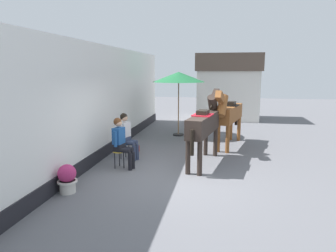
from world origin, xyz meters
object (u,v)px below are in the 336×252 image
at_px(flower_planter_near, 67,178).
at_px(satchel_bag, 137,149).
at_px(cafe_parasol, 179,77).
at_px(saddled_horse_near, 205,123).
at_px(seated_visitor_near, 121,140).
at_px(saddled_horse_far, 229,114).
at_px(seated_visitor_far, 126,134).

distance_m(flower_planter_near, satchel_bag, 3.60).
bearing_deg(cafe_parasol, saddled_horse_near, -70.87).
xyz_separation_m(seated_visitor_near, saddled_horse_near, (2.20, 0.86, 0.38)).
height_order(saddled_horse_near, satchel_bag, saddled_horse_near).
height_order(seated_visitor_near, saddled_horse_near, saddled_horse_near).
distance_m(cafe_parasol, satchel_bag, 3.77).
height_order(saddled_horse_near, saddled_horse_far, same).
relative_size(flower_planter_near, cafe_parasol, 0.25).
xyz_separation_m(saddled_horse_near, flower_planter_near, (-2.80, -2.74, -0.82)).
relative_size(seated_visitor_far, cafe_parasol, 0.54).
xyz_separation_m(flower_planter_near, satchel_bag, (0.56, 3.54, -0.23)).
bearing_deg(flower_planter_near, satchel_bag, 81.04).
distance_m(seated_visitor_near, cafe_parasol, 4.89).
bearing_deg(seated_visitor_near, satchel_bag, 91.44).
height_order(saddled_horse_near, cafe_parasol, cafe_parasol).
relative_size(saddled_horse_far, cafe_parasol, 1.14).
bearing_deg(saddled_horse_far, saddled_horse_near, -109.01).
bearing_deg(seated_visitor_far, seated_visitor_near, -82.21).
bearing_deg(saddled_horse_near, satchel_bag, 160.14).
bearing_deg(satchel_bag, flower_planter_near, -9.24).
height_order(seated_visitor_far, cafe_parasol, cafe_parasol).
height_order(saddled_horse_near, flower_planter_near, saddled_horse_near).
xyz_separation_m(seated_visitor_far, saddled_horse_far, (3.04, 2.09, 0.38)).
bearing_deg(flower_planter_near, saddled_horse_far, 53.94).
relative_size(seated_visitor_far, satchel_bag, 4.96).
height_order(seated_visitor_far, satchel_bag, seated_visitor_far).
distance_m(saddled_horse_far, cafe_parasol, 2.81).
distance_m(saddled_horse_near, saddled_horse_far, 2.22).
relative_size(saddled_horse_far, flower_planter_near, 4.60).
bearing_deg(seated_visitor_far, flower_planter_near, -99.92).
xyz_separation_m(seated_visitor_near, cafe_parasol, (0.93, 4.53, 1.59)).
bearing_deg(saddled_horse_far, cafe_parasol, 141.92).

